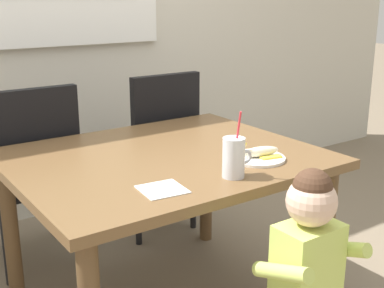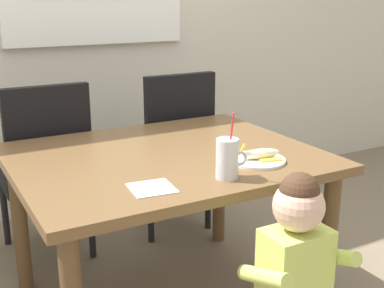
{
  "view_description": "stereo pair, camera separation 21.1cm",
  "coord_description": "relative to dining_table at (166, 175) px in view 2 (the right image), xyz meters",
  "views": [
    {
      "loc": [
        -1.08,
        -1.76,
        1.38
      ],
      "look_at": [
        0.07,
        -0.1,
        0.79
      ],
      "focal_mm": 48.04,
      "sensor_mm": 36.0,
      "label": 1
    },
    {
      "loc": [
        -0.9,
        -1.87,
        1.38
      ],
      "look_at": [
        0.07,
        -0.1,
        0.79
      ],
      "focal_mm": 48.04,
      "sensor_mm": 36.0,
      "label": 2
    }
  ],
  "objects": [
    {
      "name": "dining_table",
      "position": [
        0.0,
        0.0,
        0.0
      ],
      "size": [
        1.26,
        1.03,
        0.73
      ],
      "color": "brown",
      "rests_on": "ground"
    },
    {
      "name": "dining_chair_left",
      "position": [
        -0.35,
        0.7,
        -0.09
      ],
      "size": [
        0.44,
        0.44,
        0.96
      ],
      "rotation": [
        0.0,
        0.0,
        3.14
      ],
      "color": "black",
      "rests_on": "ground"
    },
    {
      "name": "dining_chair_right",
      "position": [
        0.38,
        0.71,
        -0.09
      ],
      "size": [
        0.44,
        0.44,
        0.96
      ],
      "rotation": [
        0.0,
        0.0,
        3.14
      ],
      "color": "black",
      "rests_on": "ground"
    },
    {
      "name": "toddler_standing",
      "position": [
        0.13,
        -0.71,
        -0.11
      ],
      "size": [
        0.33,
        0.24,
        0.84
      ],
      "color": "#3F4760",
      "rests_on": "ground"
    },
    {
      "name": "milk_cup",
      "position": [
        0.07,
        -0.38,
        0.16
      ],
      "size": [
        0.13,
        0.08,
        0.25
      ],
      "color": "silver",
      "rests_on": "dining_table"
    },
    {
      "name": "snack_plate",
      "position": [
        0.28,
        -0.27,
        0.1
      ],
      "size": [
        0.23,
        0.23,
        0.01
      ],
      "primitive_type": "cylinder",
      "color": "white",
      "rests_on": "dining_table"
    },
    {
      "name": "peeled_banana",
      "position": [
        0.29,
        -0.28,
        0.13
      ],
      "size": [
        0.18,
        0.12,
        0.07
      ],
      "rotation": [
        0.0,
        0.0,
        -0.21
      ],
      "color": "#F4EAC6",
      "rests_on": "snack_plate"
    },
    {
      "name": "paper_napkin",
      "position": [
        -0.22,
        -0.34,
        0.1
      ],
      "size": [
        0.17,
        0.17,
        0.0
      ],
      "primitive_type": "cube",
      "rotation": [
        0.0,
        0.0,
        -0.11
      ],
      "color": "white",
      "rests_on": "dining_table"
    }
  ]
}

